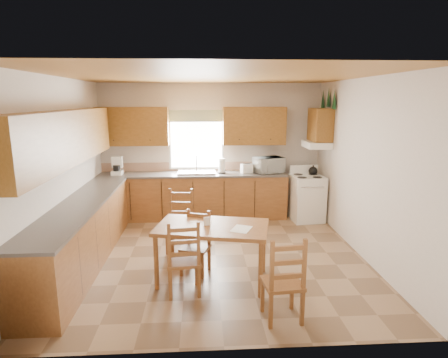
{
  "coord_description": "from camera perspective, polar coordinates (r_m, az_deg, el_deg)",
  "views": [
    {
      "loc": [
        -0.2,
        -5.44,
        2.38
      ],
      "look_at": [
        0.15,
        0.3,
        1.15
      ],
      "focal_mm": 30.0,
      "sensor_mm": 36.0,
      "label": 1
    }
  ],
  "objects": [
    {
      "name": "ceiling",
      "position": [
        5.45,
        -1.44,
        15.43
      ],
      "size": [
        4.5,
        4.5,
        0.0
      ],
      "primitive_type": "plane",
      "color": "#A06B2D",
      "rests_on": "floor"
    },
    {
      "name": "wall_right",
      "position": [
        6.05,
        20.45,
        1.51
      ],
      "size": [
        4.5,
        4.5,
        0.0
      ],
      "primitive_type": "plane",
      "color": "beige",
      "rests_on": "floor"
    },
    {
      "name": "pine_decal_b",
      "position": [
        7.49,
        15.64,
        11.94
      ],
      "size": [
        0.22,
        0.22,
        0.36
      ],
      "primitive_type": "cone",
      "color": "#133B1D",
      "rests_on": "wall_right"
    },
    {
      "name": "upper_cab_left",
      "position": [
        5.64,
        -23.12,
        5.77
      ],
      "size": [
        0.33,
        3.6,
        0.75
      ],
      "primitive_type": "cube",
      "color": "brown",
      "rests_on": "wall_left"
    },
    {
      "name": "chair_far_right",
      "position": [
        5.99,
        -6.78,
        -6.46
      ],
      "size": [
        0.45,
        0.44,
        0.97
      ],
      "primitive_type": "cube",
      "rotation": [
        0.0,
        0.0,
        -0.13
      ],
      "color": "brown",
      "rests_on": "floor"
    },
    {
      "name": "range_hood",
      "position": [
        7.48,
        13.94,
        5.12
      ],
      "size": [
        0.44,
        0.62,
        0.12
      ],
      "primitive_type": "cube",
      "color": "white",
      "rests_on": "wall_right"
    },
    {
      "name": "window_valance",
      "position": [
        7.64,
        -4.29,
        9.56
      ],
      "size": [
        1.19,
        0.01,
        0.24
      ],
      "primitive_type": "cube",
      "color": "#496539",
      "rests_on": "wall_back"
    },
    {
      "name": "table_paper",
      "position": [
        4.78,
        2.65,
        -7.61
      ],
      "size": [
        0.32,
        0.36,
        0.0
      ],
      "primitive_type": "cube",
      "rotation": [
        0.0,
        0.0,
        -0.42
      ],
      "color": "white",
      "rests_on": "dining_table"
    },
    {
      "name": "pine_decal_c",
      "position": [
        7.79,
        14.85,
        11.68
      ],
      "size": [
        0.22,
        0.22,
        0.36
      ],
      "primitive_type": "cone",
      "color": "#133B1D",
      "rests_on": "wall_right"
    },
    {
      "name": "upper_cab_stove",
      "position": [
        7.46,
        14.46,
        8.01
      ],
      "size": [
        0.33,
        0.62,
        0.62
      ],
      "primitive_type": "cube",
      "color": "brown",
      "rests_on": "wall_right"
    },
    {
      "name": "lower_cab_left",
      "position": [
        5.9,
        -20.73,
        -7.93
      ],
      "size": [
        0.6,
        3.6,
        0.88
      ],
      "primitive_type": "cube",
      "color": "brown",
      "rests_on": "floor"
    },
    {
      "name": "chair_near_left",
      "position": [
        4.74,
        -6.21,
        -11.63
      ],
      "size": [
        0.45,
        0.43,
        0.96
      ],
      "primitive_type": "cube",
      "rotation": [
        0.0,
        0.0,
        3.25
      ],
      "color": "brown",
      "rests_on": "floor"
    },
    {
      "name": "window_pane",
      "position": [
        7.7,
        -4.23,
        5.85
      ],
      "size": [
        1.05,
        0.01,
        1.1
      ],
      "primitive_type": "cube",
      "color": "white",
      "rests_on": "wall_back"
    },
    {
      "name": "chair_far_left",
      "position": [
        5.24,
        -4.4,
        -9.78
      ],
      "size": [
        0.46,
        0.45,
        0.87
      ],
      "primitive_type": "cube",
      "rotation": [
        0.0,
        0.0,
        -0.36
      ],
      "color": "brown",
      "rests_on": "floor"
    },
    {
      "name": "counter_back",
      "position": [
        7.54,
        -4.74,
        0.71
      ],
      "size": [
        3.75,
        0.63,
        0.04
      ],
      "primitive_type": "cube",
      "color": "#514A46",
      "rests_on": "lower_cab_back"
    },
    {
      "name": "lower_cab_back",
      "position": [
        7.64,
        -4.68,
        -2.67
      ],
      "size": [
        3.75,
        0.6,
        0.88
      ],
      "primitive_type": "cube",
      "color": "brown",
      "rests_on": "floor"
    },
    {
      "name": "wall_back",
      "position": [
        7.76,
        -1.98,
        4.44
      ],
      "size": [
        4.5,
        4.5,
        0.0
      ],
      "primitive_type": "plane",
      "color": "beige",
      "rests_on": "floor"
    },
    {
      "name": "chair_near_right",
      "position": [
        4.24,
        8.9,
        -14.64
      ],
      "size": [
        0.45,
        0.43,
        0.97
      ],
      "primitive_type": "cube",
      "rotation": [
        0.0,
        0.0,
        3.25
      ],
      "color": "brown",
      "rests_on": "floor"
    },
    {
      "name": "coffeemaker",
      "position": [
        7.66,
        -16.02,
        1.81
      ],
      "size": [
        0.22,
        0.25,
        0.32
      ],
      "primitive_type": "cube",
      "rotation": [
        0.0,
        0.0,
        -0.18
      ],
      "color": "white",
      "rests_on": "counter_back"
    },
    {
      "name": "pine_decal_a",
      "position": [
        7.19,
        16.46,
        11.59
      ],
      "size": [
        0.22,
        0.22,
        0.36
      ],
      "primitive_type": "cone",
      "color": "#133B1D",
      "rests_on": "wall_right"
    },
    {
      "name": "upper_cab_back_left",
      "position": [
        7.66,
        -13.73,
        7.8
      ],
      "size": [
        1.41,
        0.33,
        0.75
      ],
      "primitive_type": "cube",
      "color": "brown",
      "rests_on": "wall_back"
    },
    {
      "name": "table_card",
      "position": [
        4.89,
        -2.64,
        -6.46
      ],
      "size": [
        0.09,
        0.04,
        0.11
      ],
      "primitive_type": "cube",
      "rotation": [
        0.0,
        0.0,
        0.3
      ],
      "color": "white",
      "rests_on": "dining_table"
    },
    {
      "name": "dining_table",
      "position": [
        5.05,
        -1.77,
        -11.22
      ],
      "size": [
        1.57,
        1.1,
        0.77
      ],
      "primitive_type": "cube",
      "rotation": [
        0.0,
        0.0,
        -0.21
      ],
      "color": "brown",
      "rests_on": "floor"
    },
    {
      "name": "upper_cab_back_right",
      "position": [
        7.62,
        4.59,
        8.08
      ],
      "size": [
        1.25,
        0.33,
        0.75
      ],
      "primitive_type": "cube",
      "color": "brown",
      "rests_on": "wall_back"
    },
    {
      "name": "microwave",
      "position": [
        7.63,
        6.83,
        2.14
      ],
      "size": [
        0.62,
        0.54,
        0.31
      ],
      "primitive_type": "imported",
      "rotation": [
        0.0,
        0.0,
        0.37
      ],
      "color": "white",
      "rests_on": "counter_back"
    },
    {
      "name": "toaster",
      "position": [
        7.56,
        3.48,
        1.62
      ],
      "size": [
        0.25,
        0.2,
        0.18
      ],
      "primitive_type": "cube",
      "rotation": [
        0.0,
        0.0,
        0.3
      ],
      "color": "white",
      "rests_on": "counter_back"
    },
    {
      "name": "backsplash",
      "position": [
        7.8,
        -4.71,
        1.92
      ],
      "size": [
        3.75,
        0.01,
        0.18
      ],
      "primitive_type": "cube",
      "color": "#A27B62",
      "rests_on": "counter_back"
    },
    {
      "name": "counter_left",
      "position": [
        5.77,
        -21.07,
        -3.63
      ],
      "size": [
        0.63,
        3.6,
        0.04
      ],
      "primitive_type": "cube",
      "color": "#514A46",
      "rests_on": "lower_cab_left"
    },
    {
      "name": "wall_front",
      "position": [
        3.36,
        0.07,
        -5.78
      ],
      "size": [
        4.5,
        4.5,
        0.0
      ],
      "primitive_type": "plane",
      "color": "beige",
      "rests_on": "floor"
    },
    {
      "name": "window_frame",
      "position": [
        7.71,
        -4.23,
        5.86
      ],
      "size": [
        1.13,
        0.02,
        1.18
      ],
      "primitive_type": "cube",
      "color": "white",
      "rests_on": "wall_back"
    },
    {
      "name": "sink_basin",
      "position": [
        7.53,
        -4.18,
        1.01
      ],
      "size": [
        0.75,
        0.45,
        0.04
      ],
      "primitive_type": "cube",
      "color": "silver",
      "rests_on": "counter_back"
    },
    {
      "name": "floor",
      "position": [
        5.94,
        -1.3,
        -11.54
      ],
      "size": [
        4.5,
        4.5,
        0.0
      ],
      "primitive_type": "plane",
      "color": "#816346",
      "rests_on": "ground"
    },
    {
      "name": "paper_towel",
      "position": [
        7.52,
        -0.33,
        2.03
      ],
      "size": [
        0.14,
        0.14,
        0.3
      ],
      "primitive_type": "cylinder",
      "rotation": [
        0.0,
        0.0,
        0.15
      ],
      "color": "white",
      "rests_on": "counter_back"
    },
    {
      "name": "stove",
      "position": [
        7.64,
        12.46,
        -2.93
      ],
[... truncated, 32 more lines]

